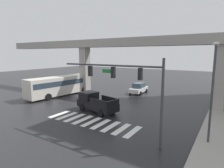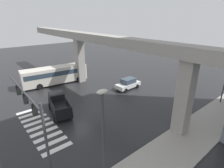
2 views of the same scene
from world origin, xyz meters
name	(u,v)px [view 1 (image 1 of 2)]	position (x,y,z in m)	size (l,w,h in m)	color
ground_plane	(117,110)	(0.00, 0.00, 0.00)	(120.00, 120.00, 0.00)	#232326
crosswalk_stripes	(92,122)	(0.00, -4.73, 0.01)	(9.35, 2.80, 0.01)	silver
elevated_overpass	(139,47)	(0.00, 5.94, 7.38)	(55.31, 1.97, 8.68)	#9E9991
pickup_truck	(95,103)	(-1.77, -1.79, 0.99)	(5.38, 2.91, 2.08)	black
city_bus	(60,85)	(-11.43, 1.87, 1.72)	(3.69, 11.01, 2.99)	beige
sedan_white	(139,88)	(-1.80, 10.01, 0.85)	(2.07, 4.35, 1.72)	silver
traffic_signal_mast	(127,80)	(4.59, -6.33, 4.56)	(8.69, 0.32, 6.20)	#38383D
street_lamp_near_corner	(213,82)	(9.93, -3.71, 4.56)	(0.44, 0.70, 7.24)	#38383D
street_lamp_mid_block	(221,71)	(9.93, 6.32, 4.56)	(0.44, 0.70, 7.24)	#38383D
street_lamp_far_north	(224,66)	(9.93, 16.02, 4.56)	(0.44, 0.70, 7.24)	#38383D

